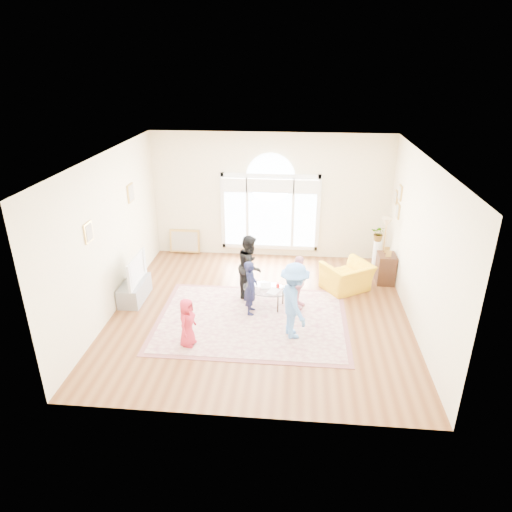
# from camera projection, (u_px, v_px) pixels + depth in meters

# --- Properties ---
(ground) EXTENTS (6.00, 6.00, 0.00)m
(ground) POSITION_uv_depth(u_px,v_px,m) (260.00, 312.00, 9.43)
(ground) COLOR #5B3117
(ground) RESTS_ON ground
(room_shell) EXTENTS (6.00, 6.00, 6.00)m
(room_shell) POSITION_uv_depth(u_px,v_px,m) (270.00, 200.00, 11.38)
(room_shell) COLOR beige
(room_shell) RESTS_ON ground
(area_rug) EXTENTS (3.60, 2.60, 0.02)m
(area_rug) POSITION_uv_depth(u_px,v_px,m) (252.00, 320.00, 9.14)
(area_rug) COLOR #BFA891
(area_rug) RESTS_ON ground
(rug_border) EXTENTS (3.80, 2.80, 0.01)m
(rug_border) POSITION_uv_depth(u_px,v_px,m) (252.00, 320.00, 9.14)
(rug_border) COLOR brown
(rug_border) RESTS_ON ground
(tv_console) EXTENTS (0.45, 1.00, 0.42)m
(tv_console) POSITION_uv_depth(u_px,v_px,m) (135.00, 291.00, 9.85)
(tv_console) COLOR gray
(tv_console) RESTS_ON ground
(television) EXTENTS (0.17, 1.04, 0.60)m
(television) POSITION_uv_depth(u_px,v_px,m) (132.00, 269.00, 9.65)
(television) COLOR black
(television) RESTS_ON tv_console
(coffee_table) EXTENTS (1.12, 0.86, 0.54)m
(coffee_table) POSITION_uv_depth(u_px,v_px,m) (266.00, 289.00, 9.50)
(coffee_table) COLOR silver
(coffee_table) RESTS_ON ground
(armchair) EXTENTS (1.29, 1.25, 0.64)m
(armchair) POSITION_uv_depth(u_px,v_px,m) (347.00, 277.00, 10.22)
(armchair) COLOR gold
(armchair) RESTS_ON ground
(side_cabinet) EXTENTS (0.40, 0.50, 0.70)m
(side_cabinet) POSITION_uv_depth(u_px,v_px,m) (386.00, 268.00, 10.55)
(side_cabinet) COLOR black
(side_cabinet) RESTS_ON ground
(floor_lamp) EXTENTS (0.29, 0.29, 1.51)m
(floor_lamp) POSITION_uv_depth(u_px,v_px,m) (386.00, 228.00, 10.37)
(floor_lamp) COLOR black
(floor_lamp) RESTS_ON ground
(plant_pedestal) EXTENTS (0.20, 0.20, 0.70)m
(plant_pedestal) POSITION_uv_depth(u_px,v_px,m) (377.00, 254.00, 11.32)
(plant_pedestal) COLOR white
(plant_pedestal) RESTS_ON ground
(potted_plant) EXTENTS (0.45, 0.42, 0.40)m
(potted_plant) POSITION_uv_depth(u_px,v_px,m) (379.00, 233.00, 11.10)
(potted_plant) COLOR #33722D
(potted_plant) RESTS_ON plant_pedestal
(leaning_picture) EXTENTS (0.80, 0.14, 0.62)m
(leaning_picture) POSITION_uv_depth(u_px,v_px,m) (186.00, 253.00, 12.26)
(leaning_picture) COLOR tan
(leaning_picture) RESTS_ON ground
(child_red) EXTENTS (0.38, 0.50, 0.93)m
(child_red) POSITION_uv_depth(u_px,v_px,m) (187.00, 322.00, 8.17)
(child_red) COLOR #BB243A
(child_red) RESTS_ON area_rug
(child_navy) EXTENTS (0.28, 0.42, 1.14)m
(child_navy) POSITION_uv_depth(u_px,v_px,m) (251.00, 287.00, 9.16)
(child_navy) COLOR #161A39
(child_navy) RESTS_ON area_rug
(child_black) EXTENTS (0.59, 0.72, 1.39)m
(child_black) POSITION_uv_depth(u_px,v_px,m) (250.00, 266.00, 9.82)
(child_black) COLOR black
(child_black) RESTS_ON area_rug
(child_pink) EXTENTS (0.49, 0.73, 1.16)m
(child_pink) POSITION_uv_depth(u_px,v_px,m) (298.00, 282.00, 9.36)
(child_pink) COLOR #F7A9BD
(child_pink) RESTS_ON area_rug
(child_blue) EXTENTS (0.83, 1.08, 1.48)m
(child_blue) POSITION_uv_depth(u_px,v_px,m) (294.00, 301.00, 8.32)
(child_blue) COLOR #548CDD
(child_blue) RESTS_ON area_rug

